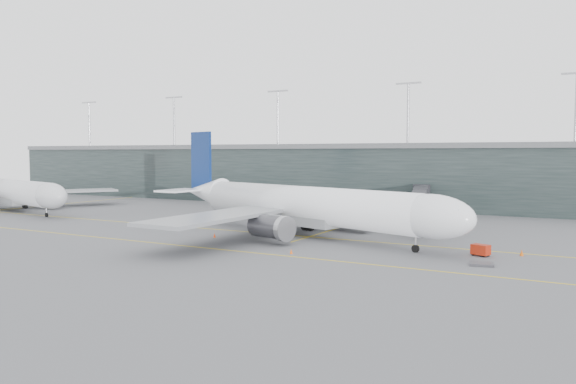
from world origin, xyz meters
The scene contains 18 objects.
ground centered at (0.00, 0.00, 0.00)m, with size 320.00×320.00×0.00m, color #555559.
taxiline_a centered at (0.00, -4.00, 0.01)m, with size 160.00×0.25×0.02m, color gold.
taxiline_b centered at (0.00, -20.00, 0.01)m, with size 160.00×0.25×0.02m, color gold.
taxiline_lead_main centered at (5.00, 20.00, 0.01)m, with size 0.25×60.00×0.02m, color gold.
taxiline_lead_adj centered at (-75.00, 20.00, 0.01)m, with size 0.25×60.00×0.02m, color gold.
terminal centered at (0.00, 58.00, 7.62)m, with size 240.00×36.00×29.00m.
main_aircraft centered at (3.46, -3.32, 4.77)m, with size 59.22×54.53×17.01m.
jet_bridge centered at (16.43, 22.84, 4.58)m, with size 12.47×43.17×6.12m.
second_aircraft centered at (-71.67, -0.52, 4.32)m, with size 54.09×49.74×15.41m.
gse_cart centered at (31.23, -8.24, 0.81)m, with size 2.48×2.03×1.46m.
baggage_dolly centered at (32.37, -14.30, 0.16)m, with size 2.71×2.16×0.27m, color #37363B.
uld_a centered at (-4.96, 9.83, 1.00)m, with size 2.27×1.91×1.90m.
uld_b centered at (-2.19, 10.62, 0.99)m, with size 2.21×1.83×1.89m.
uld_c centered at (0.74, 10.77, 0.91)m, with size 2.00×1.64×1.73m.
cone_nose centered at (35.80, -5.66, 0.40)m, with size 0.50×0.50×0.80m, color #DB560C.
cone_wing_stbd centered at (9.51, -18.33, 0.31)m, with size 0.39×0.39×0.63m, color #FD5B0E.
cone_wing_port centered at (10.48, 9.28, 0.33)m, with size 0.41×0.41×0.66m, color red.
cone_tail centered at (-7.50, -11.58, 0.33)m, with size 0.41×0.41×0.65m, color #D73D0B.
Camera 1 is at (43.26, -81.40, 13.00)m, focal length 35.00 mm.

